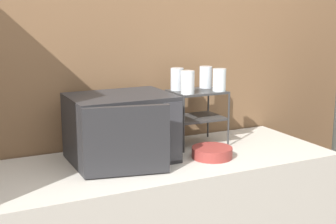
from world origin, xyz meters
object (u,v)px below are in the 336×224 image
Objects in this scene: glass_front_left at (188,82)px; glass_back_right at (206,77)px; microwave at (121,128)px; bowl at (212,153)px; dish_rack at (197,106)px; glass_front_right at (219,80)px; glass_back_left at (177,79)px.

glass_front_left is 0.22m from glass_back_right.
microwave is 2.44× the size of bowl.
dish_rack is 1.47× the size of bowl.
bowl is at bearing -101.29° from dish_rack.
dish_rack is 2.50× the size of glass_front_right.
glass_front_left reaches higher than dish_rack.
dish_rack is 0.31m from bowl.
microwave is at bearing -176.42° from glass_front_left.
microwave is 0.60m from glass_front_right.
glass_front_left reaches higher than microwave.
glass_back_left is 0.45m from bowl.
dish_rack is 2.50× the size of glass_back_right.
glass_back_right and glass_front_right have the same top height.
glass_back_right is at bearing 65.66° from bowl.
bowl is (-0.05, -0.24, -0.19)m from dish_rack.
dish_rack is 0.18m from glass_front_right.
glass_front_left and glass_back_left have the same top height.
glass_back_left is (0.00, 0.13, 0.00)m from glass_front_left.
glass_back_right is (0.09, 0.06, 0.14)m from dish_rack.
glass_front_left is 1.00× the size of glass_back_left.
microwave is 0.45m from glass_back_left.
glass_front_left is 1.00× the size of glass_front_right.
dish_rack is at bearing 34.30° from glass_front_left.
bowl is at bearing -114.34° from glass_back_right.
glass_back_left is at bearing 21.57° from microwave.
microwave is 0.48m from dish_rack.
dish_rack is 2.50× the size of glass_front_left.
dish_rack is 0.18m from glass_back_left.
dish_rack is 0.18m from glass_front_left.
glass_front_right is at bearing 50.67° from bowl.
glass_back_left is at bearing 88.11° from glass_front_left.
glass_back_right is (0.18, 0.13, 0.00)m from glass_front_left.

